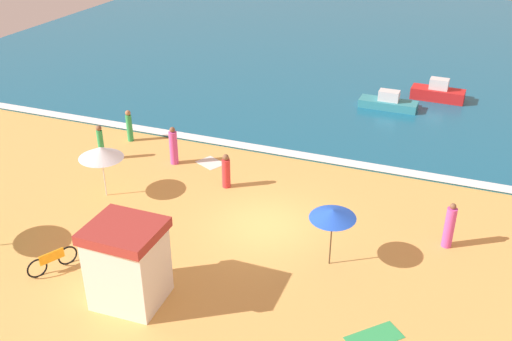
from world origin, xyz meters
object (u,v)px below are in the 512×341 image
at_px(beachgoer_8, 103,227).
at_px(beachgoer_3, 449,227).
at_px(beach_umbrella_3, 333,214).
at_px(small_boat_1, 438,93).
at_px(beachgoer_1, 226,172).
at_px(small_boat_0, 388,102).
at_px(beachgoer_0, 173,147).
at_px(beach_umbrella_1, 101,152).
at_px(beachgoer_4, 129,126).
at_px(beachgoer_7, 101,143).
at_px(lifeguard_cabana, 128,263).

bearing_deg(beachgoer_8, beachgoer_3, 18.20).
height_order(beach_umbrella_3, beachgoer_8, beach_umbrella_3).
bearing_deg(small_boat_1, beachgoer_1, -118.12).
bearing_deg(small_boat_0, beachgoer_0, -128.06).
relative_size(beach_umbrella_1, beachgoer_1, 1.46).
relative_size(beach_umbrella_3, beachgoer_3, 1.24).
distance_m(beachgoer_0, small_boat_1, 16.86).
relative_size(beachgoer_1, beachgoer_4, 0.94).
height_order(beach_umbrella_1, beachgoer_7, beach_umbrella_1).
height_order(beachgoer_0, small_boat_0, beachgoer_0).
distance_m(beachgoer_3, small_boat_1, 15.46).
bearing_deg(beachgoer_7, beachgoer_3, -5.45).
bearing_deg(beachgoer_3, small_boat_0, 108.49).
xyz_separation_m(beach_umbrella_3, beachgoer_4, (-12.14, 6.45, -1.23)).
bearing_deg(small_boat_0, beachgoer_1, -113.27).
bearing_deg(beachgoer_1, beachgoer_8, -118.30).
height_order(beachgoer_7, small_boat_0, beachgoer_7).
relative_size(beach_umbrella_3, beachgoer_4, 1.36).
relative_size(lifeguard_cabana, beach_umbrella_1, 1.22).
bearing_deg(beachgoer_8, beachgoer_7, 124.73).
height_order(beachgoer_1, small_boat_0, beachgoer_1).
bearing_deg(beachgoer_0, beach_umbrella_1, -108.94).
distance_m(beachgoer_7, small_boat_0, 16.32).
bearing_deg(beachgoer_1, beach_umbrella_1, -150.64).
bearing_deg(beachgoer_4, lifeguard_cabana, -57.79).
height_order(beach_umbrella_1, small_boat_0, beach_umbrella_1).
bearing_deg(beachgoer_8, small_boat_1, 61.83).
relative_size(beach_umbrella_3, beachgoer_0, 1.21).
distance_m(lifeguard_cabana, beachgoer_1, 7.95).
bearing_deg(beachgoer_4, small_boat_0, 38.09).
bearing_deg(beachgoer_4, beachgoer_8, -64.62).
bearing_deg(beachgoer_7, beachgoer_4, 87.50).
xyz_separation_m(beachgoer_3, beachgoer_7, (-16.00, 1.53, 0.02)).
distance_m(beach_umbrella_3, beachgoer_4, 13.80).
xyz_separation_m(beachgoer_0, beachgoer_8, (0.41, -6.39, -0.45)).
bearing_deg(beachgoer_7, beachgoer_1, -2.88).
bearing_deg(lifeguard_cabana, small_boat_0, 75.99).
relative_size(beachgoer_3, small_boat_1, 0.58).
bearing_deg(beachgoer_3, lifeguard_cabana, -143.92).
distance_m(lifeguard_cabana, small_boat_0, 20.28).
bearing_deg(beach_umbrella_3, small_boat_1, 83.79).
bearing_deg(beachgoer_1, beachgoer_3, -7.26).
distance_m(beachgoer_7, small_boat_1, 19.82).
xyz_separation_m(beachgoer_0, beachgoer_3, (12.57, -2.39, -0.02)).
bearing_deg(beachgoer_3, beachgoer_1, 172.74).
xyz_separation_m(lifeguard_cabana, beachgoer_4, (-6.67, 10.58, -0.60)).
relative_size(beach_umbrella_1, beachgoer_0, 1.24).
xyz_separation_m(beachgoer_7, small_boat_0, (11.67, 11.40, -0.43)).
relative_size(beachgoer_0, beachgoer_7, 1.06).
bearing_deg(beachgoer_1, beachgoer_7, 177.12).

